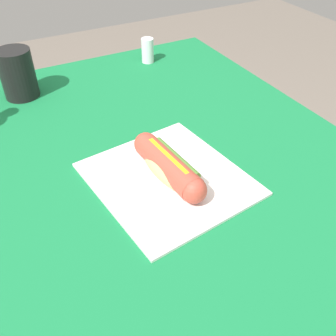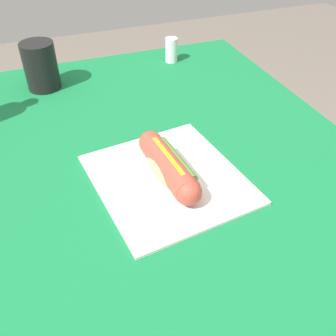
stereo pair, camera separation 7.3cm
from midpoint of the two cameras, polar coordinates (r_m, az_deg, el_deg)
The scene contains 5 objects.
dining_table at distance 0.82m, azimuth -0.46°, elevation -9.78°, with size 1.25×0.96×0.78m.
paper_wrapper at distance 0.74m, azimuth 2.79°, elevation -1.73°, with size 0.29×0.27×0.01m, color silver.
hot_dog at distance 0.72m, azimuth 2.93°, elevation 0.17°, with size 0.21×0.07×0.05m.
drinking_cup at distance 1.07m, azimuth -16.41°, elevation 14.17°, with size 0.09×0.09×0.12m, color black.
salt_shaker at distance 1.20m, azimuth 2.31°, elevation 16.95°, with size 0.04×0.04×0.07m, color silver.
Camera 2 is at (0.52, -0.15, 1.27)m, focal length 41.34 mm.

